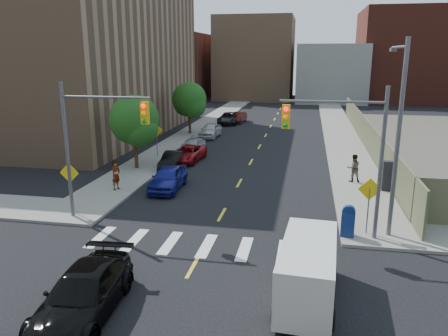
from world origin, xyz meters
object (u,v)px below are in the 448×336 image
at_px(parked_car_grey, 229,118).
at_px(cargo_van, 308,268).
at_px(parked_car_blue, 168,178).
at_px(mailbox, 348,221).
at_px(parked_car_black, 172,160).
at_px(parked_car_white, 210,130).
at_px(parked_car_maroon, 239,117).
at_px(payphone, 387,176).
at_px(parked_car_silver, 192,146).
at_px(pedestrian_east, 354,168).
at_px(black_sedan, 83,294).
at_px(pedestrian_west, 116,175).
at_px(parked_car_red, 187,154).

xyz_separation_m(parked_car_grey, cargo_van, (9.79, -38.60, 0.43)).
distance_m(parked_car_blue, mailbox, 11.99).
relative_size(parked_car_black, parked_car_white, 0.88).
xyz_separation_m(parked_car_blue, parked_car_grey, (-1.08, 27.35, -0.06)).
height_order(parked_car_maroon, payphone, payphone).
distance_m(parked_car_silver, parked_car_maroon, 18.27).
xyz_separation_m(parked_car_grey, pedestrian_east, (12.65, -23.87, 0.38)).
relative_size(black_sedan, payphone, 2.80).
height_order(mailbox, payphone, payphone).
xyz_separation_m(parked_car_silver, payphone, (14.61, -8.45, 0.47)).
height_order(parked_car_black, parked_car_maroon, parked_car_maroon).
bearing_deg(parked_car_black, pedestrian_east, -9.23).
relative_size(parked_car_black, parked_car_silver, 0.89).
height_order(parked_car_black, mailbox, mailbox).
height_order(parked_car_white, parked_car_grey, parked_car_white).
relative_size(parked_car_grey, pedestrian_west, 2.68).
xyz_separation_m(parked_car_maroon, payphone, (13.40, -26.68, 0.44)).
distance_m(parked_car_blue, black_sedan, 13.79).
bearing_deg(black_sedan, payphone, 48.90).
bearing_deg(parked_car_blue, parked_car_maroon, 88.45).
relative_size(parked_car_blue, parked_car_white, 1.02).
bearing_deg(parked_car_silver, parked_car_grey, 94.10).
bearing_deg(payphone, mailbox, -107.43).
height_order(cargo_van, mailbox, cargo_van).
xyz_separation_m(black_sedan, cargo_van, (7.13, 2.45, 0.36)).
height_order(parked_car_black, parked_car_silver, parked_car_black).
relative_size(parked_car_silver, parked_car_maroon, 1.09).
bearing_deg(black_sedan, pedestrian_east, 55.93).
height_order(parked_car_maroon, pedestrian_east, pedestrian_east).
bearing_deg(mailbox, parked_car_red, 138.28).
xyz_separation_m(parked_car_silver, parked_car_white, (-0.09, 7.66, 0.12)).
bearing_deg(pedestrian_east, mailbox, 72.30).
bearing_deg(parked_car_black, pedestrian_west, -107.72).
bearing_deg(parked_car_red, parked_car_silver, 102.95).
xyz_separation_m(parked_car_white, mailbox, (11.80, -23.77, 0.14)).
bearing_deg(pedestrian_west, parked_car_grey, 11.18).
bearing_deg(parked_car_silver, parked_car_blue, -78.78).
bearing_deg(parked_car_grey, payphone, -60.92).
bearing_deg(parked_car_red, pedestrian_east, -12.81).
height_order(cargo_van, pedestrian_west, cargo_van).
height_order(parked_car_white, mailbox, mailbox).
relative_size(parked_car_maroon, mailbox, 2.62).
xyz_separation_m(pedestrian_west, pedestrian_east, (14.56, 4.55, -0.00)).
relative_size(parked_car_red, cargo_van, 0.94).
bearing_deg(mailbox, cargo_van, -100.34).
bearing_deg(parked_car_black, payphone, -14.46).
height_order(parked_car_white, payphone, payphone).
relative_size(parked_car_blue, payphone, 2.36).
bearing_deg(parked_car_red, payphone, -16.43).
relative_size(black_sedan, pedestrian_east, 2.84).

